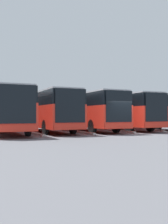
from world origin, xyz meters
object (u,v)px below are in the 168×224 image
object	(u,v)px
bus_2	(86,111)
bus_4	(4,110)
bus_0	(143,111)
bus_1	(118,111)
bus_3	(46,110)

from	to	relation	value
bus_2	bus_4	world-z (taller)	same
bus_0	bus_1	distance (m)	3.85
bus_2	bus_3	bearing A→B (deg)	-0.50
bus_0	bus_3	xyz separation A→B (m)	(11.41, 0.21, 0.00)
bus_3	bus_2	bearing A→B (deg)	179.50
bus_2	bus_3	size ratio (longest dim) A/B	1.00
bus_1	bus_4	world-z (taller)	same
bus_0	bus_4	world-z (taller)	same
bus_2	bus_4	distance (m)	7.61
bus_4	bus_2	bearing A→B (deg)	-172.74
bus_0	bus_1	size ratio (longest dim) A/B	1.00
bus_1	bus_3	world-z (taller)	same
bus_0	bus_1	xyz separation A→B (m)	(3.80, 0.59, 0.00)
bus_1	bus_2	distance (m)	3.80
bus_3	bus_0	bearing A→B (deg)	-173.03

